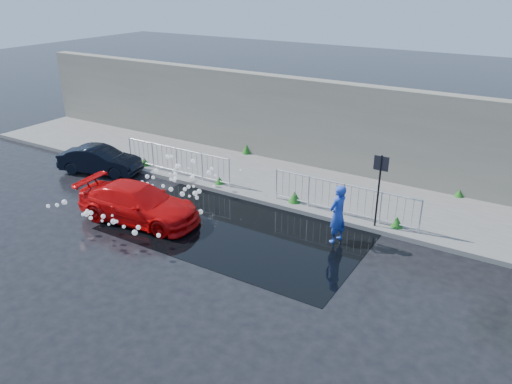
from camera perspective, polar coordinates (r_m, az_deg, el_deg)
ground at (r=15.49m, az=-5.41°, el=-5.14°), size 90.00×90.00×0.00m
pavement at (r=19.28m, az=3.43°, el=1.14°), size 30.00×4.00×0.15m
curb at (r=17.68m, az=0.36°, el=-0.95°), size 30.00×0.25×0.16m
retaining_wall at (r=20.56m, az=6.49°, el=7.84°), size 30.00×0.60×3.50m
puddle at (r=15.95m, az=-1.83°, el=-4.12°), size 8.00×5.00×0.01m
sign_post at (r=15.55m, az=13.94°, el=1.38°), size 0.45×0.06×2.50m
railing_left at (r=19.89m, az=-9.04°, el=3.63°), size 5.05×0.05×1.10m
railing_right at (r=16.50m, az=9.95°, el=-0.69°), size 5.05×0.05×1.10m
weeds at (r=18.91m, az=2.07°, el=1.53°), size 12.17×3.93×0.41m
water_spray at (r=17.25m, az=-11.04°, el=0.15°), size 3.48×5.63×0.95m
red_car at (r=16.63m, az=-13.27°, el=-1.27°), size 4.34×2.17×1.21m
dark_car at (r=21.15m, az=-17.41°, el=3.49°), size 3.51×2.04×1.09m
person at (r=14.97m, az=9.30°, el=-2.50°), size 0.60×0.76×1.83m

